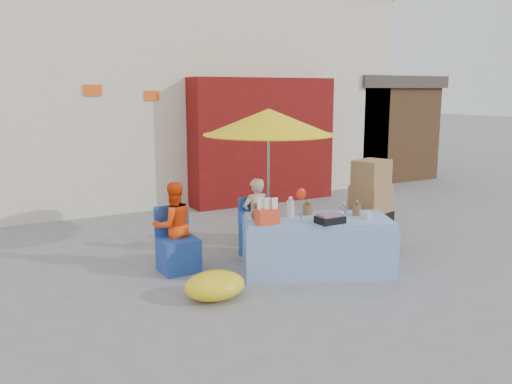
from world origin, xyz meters
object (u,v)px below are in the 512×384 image
chair_left (178,252)px  umbrella (269,122)px  vendor_beige (256,217)px  box_stack (370,208)px  chair_right (260,239)px  vendor_orange (174,226)px  market_table (316,244)px

chair_left → umbrella: umbrella is taller
umbrella → vendor_beige: bearing=-153.4°
vendor_beige → box_stack: 1.74m
chair_right → vendor_orange: 1.30m
chair_left → box_stack: 2.96m
chair_left → chair_right: size_ratio=1.00×
vendor_beige → chair_left: bearing=6.4°
vendor_orange → umbrella: umbrella is taller
market_table → chair_right: (-0.31, 0.93, -0.12)m
market_table → chair_right: size_ratio=2.46×
chair_right → vendor_beige: bearing=90.3°
chair_left → umbrella: (1.55, 0.28, 1.64)m
vendor_beige → box_stack: size_ratio=0.84×
chair_right → umbrella: umbrella is taller
market_table → chair_left: size_ratio=2.46×
market_table → vendor_beige: (-0.31, 1.06, 0.19)m
chair_left → vendor_beige: vendor_beige is taller
chair_left → vendor_orange: vendor_orange is taller
umbrella → box_stack: bearing=-27.5°
vendor_beige → umbrella: bearing=-153.2°
market_table → chair_right: 0.99m
chair_right → box_stack: 1.74m
chair_right → vendor_orange: vendor_orange is taller
chair_left → market_table: bearing=-30.5°
vendor_orange → umbrella: 2.03m
market_table → vendor_beige: 1.12m
chair_left → vendor_beige: (1.25, 0.13, 0.31)m
vendor_beige → umbrella: (0.30, 0.15, 1.33)m
chair_left → box_stack: box_stack is taller
market_table → vendor_orange: bearing=170.6°
market_table → vendor_orange: size_ratio=1.79×
chair_left → box_stack: (2.90, -0.42, 0.36)m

